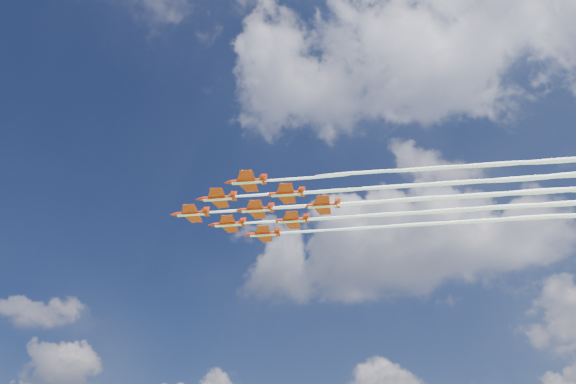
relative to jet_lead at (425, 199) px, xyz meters
The scene contains 9 objects.
jet_lead is the anchor object (origin of this frame).
jet_row2_port 11.50m from the jet_lead, 21.10° to the right, with size 132.24×40.92×2.80m.
jet_row2_starb 11.50m from the jet_lead, 52.29° to the left, with size 132.24×40.92×2.80m.
jet_row3_port 22.99m from the jet_lead, 21.10° to the right, with size 132.24×40.92×2.80m.
jet_row3_centre 18.44m from the jet_lead, 15.60° to the left, with size 132.24×40.92×2.80m.
jet_row3_starb 22.99m from the jet_lead, 52.29° to the left, with size 132.24×40.92×2.80m.
jet_row4_port 28.50m from the jet_lead, ahead, with size 132.24×40.92×2.80m.
jet_row4_starb 28.50m from the jet_lead, 29.55° to the left, with size 132.24×40.92×2.80m.
jet_tail 36.87m from the jet_lead, 15.60° to the left, with size 132.24×40.92×2.80m.
Camera 1 is at (60.20, -116.18, 6.61)m, focal length 35.00 mm.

